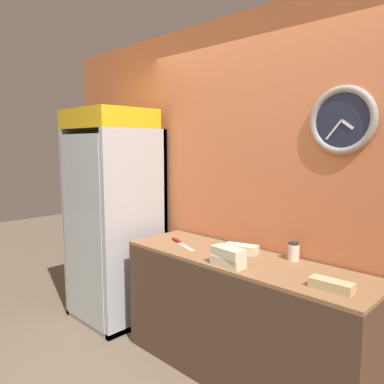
% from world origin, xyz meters
% --- Properties ---
extents(wall_back, '(5.20, 0.10, 2.70)m').
position_xyz_m(wall_back, '(0.01, 1.16, 1.36)').
color(wall_back, '#D17547').
rests_on(wall_back, ground_plane).
extents(prep_counter, '(1.90, 0.57, 0.90)m').
position_xyz_m(prep_counter, '(0.00, 0.83, 0.45)').
color(prep_counter, '#4C3828').
rests_on(prep_counter, ground_plane).
extents(beverage_cooler, '(0.76, 0.71, 2.02)m').
position_xyz_m(beverage_cooler, '(-1.48, 0.81, 1.10)').
color(beverage_cooler, '#B2B7BC').
rests_on(beverage_cooler, ground_plane).
extents(sandwich_stack_bottom, '(0.24, 0.11, 0.06)m').
position_xyz_m(sandwich_stack_bottom, '(0.04, 0.63, 0.93)').
color(sandwich_stack_bottom, beige).
rests_on(sandwich_stack_bottom, prep_counter).
extents(sandwich_stack_middle, '(0.24, 0.13, 0.06)m').
position_xyz_m(sandwich_stack_middle, '(0.04, 0.63, 0.99)').
color(sandwich_stack_middle, beige).
rests_on(sandwich_stack_middle, sandwich_stack_bottom).
extents(sandwich_flat_left, '(0.27, 0.17, 0.06)m').
position_xyz_m(sandwich_flat_left, '(-0.08, 0.94, 0.93)').
color(sandwich_flat_left, beige).
rests_on(sandwich_flat_left, prep_counter).
extents(sandwich_flat_right, '(0.24, 0.10, 0.06)m').
position_xyz_m(sandwich_flat_right, '(0.71, 0.71, 0.93)').
color(sandwich_flat_right, tan).
rests_on(sandwich_flat_right, prep_counter).
extents(chefs_knife, '(0.37, 0.16, 0.02)m').
position_xyz_m(chefs_knife, '(-0.59, 0.79, 0.90)').
color(chefs_knife, silver).
rests_on(chefs_knife, prep_counter).
extents(condiment_jar, '(0.08, 0.08, 0.13)m').
position_xyz_m(condiment_jar, '(0.29, 1.05, 0.96)').
color(condiment_jar, silver).
rests_on(condiment_jar, prep_counter).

